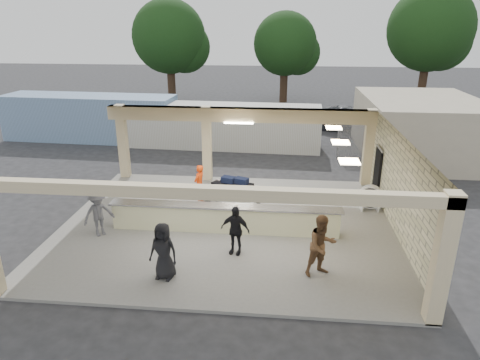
# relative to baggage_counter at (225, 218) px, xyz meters

# --- Properties ---
(ground) EXTENTS (120.00, 120.00, 0.00)m
(ground) POSITION_rel_baggage_counter_xyz_m (0.00, 0.50, -0.59)
(ground) COLOR #242426
(ground) RESTS_ON ground
(pavilion) EXTENTS (12.01, 10.00, 3.55)m
(pavilion) POSITION_rel_baggage_counter_xyz_m (0.21, 1.16, 0.76)
(pavilion) COLOR slate
(pavilion) RESTS_ON ground
(baggage_counter) EXTENTS (8.20, 0.58, 0.98)m
(baggage_counter) POSITION_rel_baggage_counter_xyz_m (0.00, 0.00, 0.00)
(baggage_counter) COLOR beige
(baggage_counter) RESTS_ON pavilion
(luggage_cart) EXTENTS (2.54, 2.04, 1.29)m
(luggage_cart) POSITION_rel_baggage_counter_xyz_m (0.03, 2.05, 0.21)
(luggage_cart) COLOR white
(luggage_cart) RESTS_ON pavilion
(drum_fan) EXTENTS (0.96, 0.52, 1.02)m
(drum_fan) POSITION_rel_baggage_counter_xyz_m (5.47, 2.35, 0.06)
(drum_fan) COLOR white
(drum_fan) RESTS_ON pavilion
(baggage_handler) EXTENTS (0.52, 0.67, 1.62)m
(baggage_handler) POSITION_rel_baggage_counter_xyz_m (-1.35, 2.40, 0.32)
(baggage_handler) COLOR #FF440D
(baggage_handler) RESTS_ON pavilion
(passenger_a) EXTENTS (1.00, 0.78, 1.89)m
(passenger_a) POSITION_rel_baggage_counter_xyz_m (3.17, -2.48, 0.46)
(passenger_a) COLOR brown
(passenger_a) RESTS_ON pavilion
(passenger_b) EXTENTS (1.01, 0.56, 1.63)m
(passenger_b) POSITION_rel_baggage_counter_xyz_m (0.54, -1.50, 0.33)
(passenger_b) COLOR black
(passenger_b) RESTS_ON pavilion
(passenger_c) EXTENTS (1.03, 0.98, 1.64)m
(passenger_c) POSITION_rel_baggage_counter_xyz_m (-4.28, -0.74, 0.33)
(passenger_c) COLOR #535358
(passenger_c) RESTS_ON pavilion
(passenger_d) EXTENTS (0.89, 0.50, 1.72)m
(passenger_d) POSITION_rel_baggage_counter_xyz_m (-1.35, -3.09, 0.37)
(passenger_d) COLOR black
(passenger_d) RESTS_ON pavilion
(car_white_a) EXTENTS (6.16, 4.30, 1.60)m
(car_white_a) POSITION_rel_baggage_counter_xyz_m (9.78, 13.84, 0.21)
(car_white_a) COLOR silver
(car_white_a) RESTS_ON ground
(car_white_b) EXTENTS (4.62, 2.75, 1.37)m
(car_white_b) POSITION_rel_baggage_counter_xyz_m (13.70, 13.90, 0.10)
(car_white_b) COLOR silver
(car_white_b) RESTS_ON ground
(car_dark) EXTENTS (5.00, 2.81, 1.58)m
(car_dark) POSITION_rel_baggage_counter_xyz_m (6.42, 15.95, 0.20)
(car_dark) COLOR black
(car_dark) RESTS_ON ground
(container_white) EXTENTS (11.68, 2.82, 2.51)m
(container_white) POSITION_rel_baggage_counter_xyz_m (-1.62, 11.15, 0.67)
(container_white) COLOR silver
(container_white) RESTS_ON ground
(container_blue) EXTENTS (10.86, 3.11, 2.79)m
(container_blue) POSITION_rel_baggage_counter_xyz_m (-10.12, 12.01, 0.81)
(container_blue) COLOR #7C9BC7
(container_blue) RESTS_ON ground
(fence) EXTENTS (12.06, 0.06, 2.03)m
(fence) POSITION_rel_baggage_counter_xyz_m (11.00, 9.50, 0.47)
(fence) COLOR gray
(fence) RESTS_ON ground
(tree_left) EXTENTS (6.60, 6.30, 9.00)m
(tree_left) POSITION_rel_baggage_counter_xyz_m (-7.68, 24.66, 5.00)
(tree_left) COLOR #382619
(tree_left) RESTS_ON ground
(tree_mid) EXTENTS (6.00, 5.60, 8.00)m
(tree_mid) POSITION_rel_baggage_counter_xyz_m (2.32, 26.66, 4.38)
(tree_mid) COLOR #382619
(tree_mid) RESTS_ON ground
(tree_right) EXTENTS (7.20, 7.00, 10.00)m
(tree_right) POSITION_rel_baggage_counter_xyz_m (14.32, 25.66, 5.63)
(tree_right) COLOR #382619
(tree_right) RESTS_ON ground
(adjacent_building) EXTENTS (6.00, 8.00, 3.20)m
(adjacent_building) POSITION_rel_baggage_counter_xyz_m (9.50, 10.50, 1.01)
(adjacent_building) COLOR #BEB197
(adjacent_building) RESTS_ON ground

